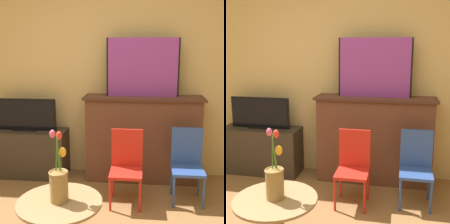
# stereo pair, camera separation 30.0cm
# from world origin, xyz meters

# --- Properties ---
(wall_back) EXTENTS (8.00, 0.06, 2.70)m
(wall_back) POSITION_xyz_m (0.00, 2.13, 1.35)
(wall_back) COLOR tan
(wall_back) RESTS_ON ground
(fireplace_mantel) EXTENTS (1.39, 0.40, 1.02)m
(fireplace_mantel) POSITION_xyz_m (0.46, 1.92, 0.52)
(fireplace_mantel) COLOR brown
(fireplace_mantel) RESTS_ON ground
(painting) EXTENTS (0.84, 0.03, 0.67)m
(painting) POSITION_xyz_m (0.45, 1.93, 1.35)
(painting) COLOR black
(painting) RESTS_ON fireplace_mantel
(tv_stand) EXTENTS (0.99, 0.38, 0.58)m
(tv_stand) POSITION_xyz_m (-0.97, 1.89, 0.29)
(tv_stand) COLOR #382D23
(tv_stand) RESTS_ON ground
(tv_monitor) EXTENTS (0.76, 0.12, 0.39)m
(tv_monitor) POSITION_xyz_m (-0.97, 1.89, 0.77)
(tv_monitor) COLOR black
(tv_monitor) RESTS_ON tv_stand
(chair_red) EXTENTS (0.33, 0.33, 0.76)m
(chair_red) POSITION_xyz_m (0.30, 1.32, 0.42)
(chair_red) COLOR red
(chair_red) RESTS_ON ground
(chair_blue) EXTENTS (0.33, 0.33, 0.76)m
(chair_blue) POSITION_xyz_m (0.93, 1.45, 0.42)
(chair_blue) COLOR #2D4C99
(chair_blue) RESTS_ON ground
(side_table) EXTENTS (0.63, 0.63, 0.48)m
(side_table) POSITION_xyz_m (-0.14, 0.37, 0.32)
(side_table) COLOR #99754C
(side_table) RESTS_ON ground
(vase_tulips) EXTENTS (0.14, 0.18, 0.53)m
(vase_tulips) POSITION_xyz_m (-0.14, 0.37, 0.64)
(vase_tulips) COLOR olive
(vase_tulips) RESTS_ON side_table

